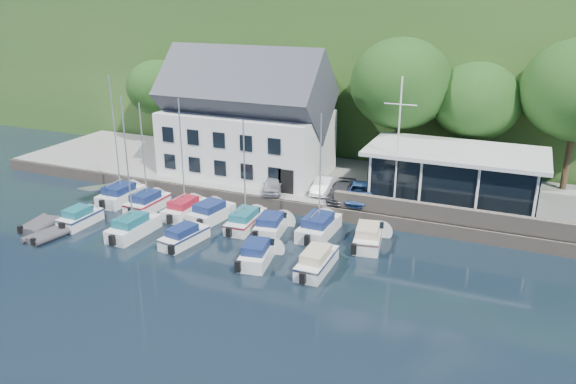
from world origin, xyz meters
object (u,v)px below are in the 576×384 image
Objects in this scene: boat_r1_5 at (272,223)px; car_blue at (360,192)px; boat_r1_3 at (211,211)px; dinghy_1 at (46,235)px; boat_r1_2 at (182,161)px; boat_r1_1 at (143,154)px; boat_r2_2 at (184,235)px; club_pavilion at (454,176)px; boat_r2_3 at (257,252)px; boat_r1_7 at (368,235)px; boat_r2_0 at (80,216)px; flagpole at (398,145)px; boat_r2_4 at (317,259)px; car_silver at (273,184)px; boat_r1_6 at (320,171)px; car_dgrey at (341,192)px; dinghy_0 at (39,224)px; boat_r2_1 at (128,172)px; car_white at (324,185)px; boat_r1_0 at (116,147)px; harbor_building at (247,124)px; boat_r1_4 at (245,172)px.

car_blue is at bearing 44.64° from boat_r1_5.
boat_r1_3 is 1.97× the size of dinghy_1.
boat_r1_2 reaches higher than car_blue.
boat_r2_2 is at bearing -33.01° from boat_r1_1.
club_pavilion reaches higher than dinghy_1.
boat_r1_1 is 1.74× the size of boat_r2_3.
boat_r1_3 is at bearing 3.26° from boat_r1_1.
boat_r2_0 is (-20.54, -4.97, -0.05)m from boat_r1_7.
flagpole reaches higher than club_pavilion.
car_silver is at bearing 126.92° from boat_r2_4.
boat_r1_6 is at bearing 8.05° from boat_r1_5.
car_dgrey is 6.53m from boat_r1_7.
boat_r2_0 is (-16.85, -10.29, -0.88)m from car_dgrey.
boat_r2_0 is 0.81× the size of boat_r2_4.
flagpole is at bearing 48.65° from boat_r2_3.
boat_r1_1 is at bearing 42.33° from dinghy_0.
car_dgrey is at bearing 91.26° from boat_r1_6.
boat_r2_1 reaches higher than club_pavilion.
car_silver is at bearing 173.85° from car_blue.
boat_r2_2 is at bearing 0.59° from dinghy_0.
car_silver is 10.74m from flagpole.
flagpole is 1.70× the size of boat_r1_7.
boat_r2_4 is (10.20, -4.52, 0.00)m from boat_r1_3.
car_white is 11.43m from boat_r1_2.
boat_r2_4 is at bearing -70.06° from boat_r1_6.
boat_r1_0 is at bearing -167.10° from car_dgrey.
car_silver is 0.38× the size of flagpole.
harbor_building reaches higher than car_blue.
car_white reaches higher than boat_r2_3.
flagpole is (6.01, -1.22, 4.27)m from car_white.
boat_r2_3 is 15.34m from dinghy_1.
boat_r2_2 is at bearing 3.81° from boat_r2_1.
boat_r1_5 is (2.38, -5.45, -0.94)m from car_silver.
boat_r2_1 reaches higher than boat_r1_5.
car_dgrey is 10.19m from boat_r1_3.
boat_r1_1 is 1.59× the size of boat_r1_7.
car_white is (8.19, -2.53, -3.73)m from harbor_building.
flagpole reaches higher than boat_r1_7.
boat_r2_3 is (-6.34, -10.35, -5.16)m from flagpole.
car_silver reaches higher than boat_r1_5.
boat_r2_4 is at bearing -33.68° from boat_r1_4.
boat_r2_2 reaches higher than dinghy_0.
boat_r1_5 is (10.88, -0.20, -3.88)m from boat_r1_1.
boat_r1_5 is 16.97m from dinghy_0.
boat_r1_1 is 11.55m from boat_r1_5.
car_blue is 0.44× the size of boat_r1_6.
boat_r1_0 is 16.52m from boat_r2_3.
car_silver is 0.40× the size of boat_r1_0.
boat_r2_1 is at bearing -135.05° from car_white.
car_dgrey reaches higher than dinghy_1.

